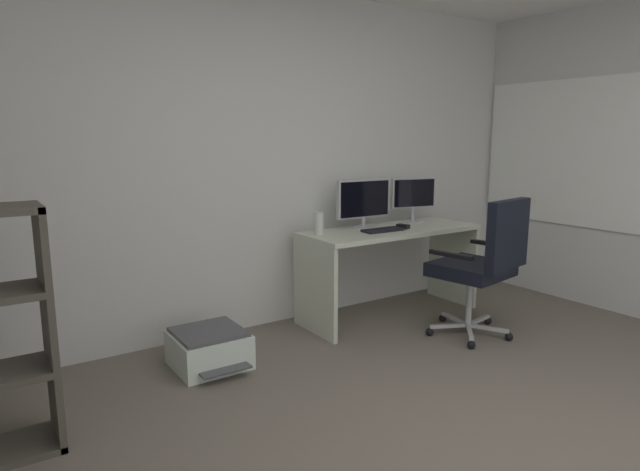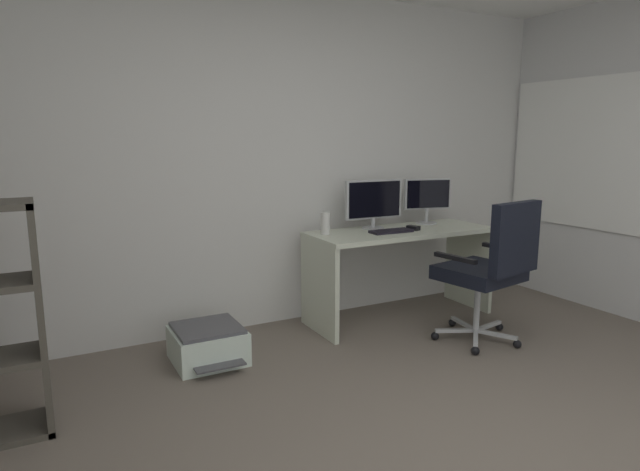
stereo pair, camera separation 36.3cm
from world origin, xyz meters
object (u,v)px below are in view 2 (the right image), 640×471
Objects in this scene: office_chair at (491,264)px; monitor_main at (374,201)px; monitor_secondary at (427,197)px; keyboard at (391,231)px; desk at (400,253)px; printer at (208,344)px; desktop_speaker at (325,223)px; computer_mouse at (413,228)px.

monitor_main is at bearing 113.83° from office_chair.
monitor_secondary is 0.99m from office_chair.
monitor_main is at bearing -179.98° from monitor_secondary.
monitor_main reaches higher than keyboard.
desk reaches higher than printer.
desktop_speaker is at bearing -174.21° from monitor_main.
keyboard is at bearing 1.99° from printer.
desk is 2.87× the size of printer.
monitor_main is at bearing 98.52° from keyboard.
monitor_secondary is at bearing 23.98° from keyboard.
keyboard is at bearing -157.62° from monitor_secondary.
computer_mouse is 0.74m from desktop_speaker.
keyboard is at bearing -153.95° from desk.
monitor_main is 0.54m from monitor_secondary.
desk is 3.00× the size of monitor_main.
monitor_secondary is 1.20× the size of keyboard.
computer_mouse is 0.59× the size of desktop_speaker.
monitor_secondary is 0.77× the size of printer.
monitor_main is at bearing 140.17° from desk.
computer_mouse is 1.83m from printer.
computer_mouse is at bearing -38.57° from desk.
monitor_main is 2.98× the size of desktop_speaker.
computer_mouse is 0.19× the size of printer.
monitor_secondary is at bearing 2.69° from desktop_speaker.
office_chair is (0.40, -0.90, -0.37)m from monitor_main.
office_chair is 1.97× the size of printer.
monitor_main reaches higher than computer_mouse.
desktop_speaker is (-0.64, 0.10, 0.28)m from desk.
desktop_speaker reaches higher than computer_mouse.
desk is 0.80m from office_chair.
monitor_main is 1.24× the size of monitor_secondary.
desk is 1.70m from printer.
monitor_secondary is 4.09× the size of computer_mouse.
desktop_speaker is 0.32× the size of printer.
monitor_secondary reaches higher than desktop_speaker.
printer is at bearing 161.16° from office_chair.
office_chair is 2.03m from printer.
desktop_speaker is (-1.01, -0.05, -0.15)m from monitor_secondary.
monitor_secondary reaches higher than office_chair.
desktop_speaker reaches higher than keyboard.
desk is 3.71× the size of monitor_secondary.
office_chair reaches higher than keyboard.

